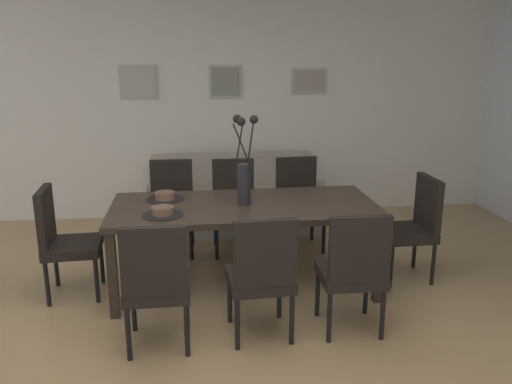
# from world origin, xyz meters

# --- Properties ---
(ground_plane) EXTENTS (9.00, 9.00, 0.00)m
(ground_plane) POSITION_xyz_m (0.00, 0.00, 0.00)
(ground_plane) COLOR tan
(back_wall_panel) EXTENTS (9.00, 0.10, 2.60)m
(back_wall_panel) POSITION_xyz_m (0.00, 3.25, 1.30)
(back_wall_panel) COLOR white
(back_wall_panel) RESTS_ON ground
(dining_table) EXTENTS (2.20, 0.98, 0.74)m
(dining_table) POSITION_xyz_m (0.28, 1.08, 0.67)
(dining_table) COLOR #33261E
(dining_table) RESTS_ON ground
(dining_chair_near_left) EXTENTS (0.44, 0.44, 0.92)m
(dining_chair_near_left) POSITION_xyz_m (-0.40, 0.17, 0.51)
(dining_chair_near_left) COLOR black
(dining_chair_near_left) RESTS_ON ground
(dining_chair_near_right) EXTENTS (0.45, 0.45, 0.92)m
(dining_chair_near_right) POSITION_xyz_m (-0.35, 2.00, 0.51)
(dining_chair_near_right) COLOR black
(dining_chair_near_right) RESTS_ON ground
(dining_chair_far_left) EXTENTS (0.47, 0.47, 0.92)m
(dining_chair_far_left) POSITION_xyz_m (0.31, 0.22, 0.51)
(dining_chair_far_left) COLOR black
(dining_chair_far_left) RESTS_ON ground
(dining_chair_far_right) EXTENTS (0.45, 0.45, 0.92)m
(dining_chair_far_right) POSITION_xyz_m (0.27, 1.97, 0.51)
(dining_chair_far_right) COLOR black
(dining_chair_far_right) RESTS_ON ground
(dining_chair_mid_left) EXTENTS (0.45, 0.45, 0.92)m
(dining_chair_mid_left) POSITION_xyz_m (0.96, 0.21, 0.51)
(dining_chair_mid_left) COLOR black
(dining_chair_mid_left) RESTS_ON ground
(dining_chair_mid_right) EXTENTS (0.47, 0.47, 0.92)m
(dining_chair_mid_right) POSITION_xyz_m (0.93, 1.98, 0.51)
(dining_chair_mid_right) COLOR black
(dining_chair_mid_right) RESTS_ON ground
(dining_chair_head_west) EXTENTS (0.46, 0.46, 0.92)m
(dining_chair_head_west) POSITION_xyz_m (-1.21, 1.10, 0.51)
(dining_chair_head_west) COLOR black
(dining_chair_head_west) RESTS_ON ground
(dining_chair_head_east) EXTENTS (0.44, 0.44, 0.92)m
(dining_chair_head_east) POSITION_xyz_m (1.79, 1.09, 0.51)
(dining_chair_head_east) COLOR black
(dining_chair_head_east) RESTS_ON ground
(centerpiece_vase) EXTENTS (0.21, 0.23, 0.73)m
(centerpiece_vase) POSITION_xyz_m (0.28, 1.09, 1.02)
(centerpiece_vase) COLOR #232326
(centerpiece_vase) RESTS_ON dining_table
(placemat_near_left) EXTENTS (0.32, 0.32, 0.01)m
(placemat_near_left) POSITION_xyz_m (-0.38, 0.86, 0.74)
(placemat_near_left) COLOR black
(placemat_near_left) RESTS_ON dining_table
(bowl_near_left) EXTENTS (0.17, 0.17, 0.07)m
(bowl_near_left) POSITION_xyz_m (-0.38, 0.86, 0.78)
(bowl_near_left) COLOR brown
(bowl_near_left) RESTS_ON dining_table
(placemat_near_right) EXTENTS (0.32, 0.32, 0.01)m
(placemat_near_right) POSITION_xyz_m (-0.38, 1.30, 0.74)
(placemat_near_right) COLOR black
(placemat_near_right) RESTS_ON dining_table
(bowl_near_right) EXTENTS (0.17, 0.17, 0.07)m
(bowl_near_right) POSITION_xyz_m (-0.38, 1.30, 0.78)
(bowl_near_right) COLOR brown
(bowl_near_right) RESTS_ON dining_table
(sofa) EXTENTS (1.89, 0.84, 0.80)m
(sofa) POSITION_xyz_m (0.33, 2.70, 0.28)
(sofa) COLOR #B2A899
(sofa) RESTS_ON ground
(framed_picture_left) EXTENTS (0.42, 0.03, 0.38)m
(framed_picture_left) POSITION_xyz_m (-0.73, 3.18, 1.62)
(framed_picture_left) COLOR #B2ADA3
(framed_picture_center) EXTENTS (0.38, 0.03, 0.38)m
(framed_picture_center) POSITION_xyz_m (0.28, 3.18, 1.62)
(framed_picture_center) COLOR #B2ADA3
(framed_picture_right) EXTENTS (0.42, 0.03, 0.30)m
(framed_picture_right) POSITION_xyz_m (1.29, 3.18, 1.62)
(framed_picture_right) COLOR #B2ADA3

